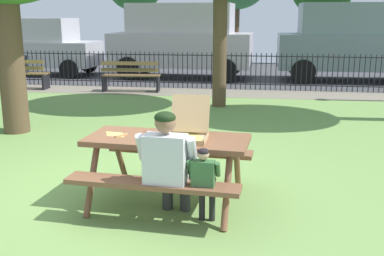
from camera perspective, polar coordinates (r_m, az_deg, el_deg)
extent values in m
cube|color=#72994E|center=(7.81, -5.53, -1.90)|extent=(28.00, 11.94, 0.02)
cube|color=gray|center=(12.86, 0.18, 4.42)|extent=(28.00, 1.40, 0.01)
cube|color=#424247|center=(17.37, 2.43, 6.85)|extent=(28.00, 7.77, 0.01)
cube|color=brown|center=(5.15, -3.06, -1.47)|extent=(1.85, 0.88, 0.06)
cube|color=brown|center=(4.69, -4.99, -6.90)|extent=(1.81, 0.40, 0.05)
cube|color=brown|center=(5.79, -1.43, -2.81)|extent=(1.81, 0.40, 0.05)
cylinder|color=brown|center=(5.14, -12.26, -6.30)|extent=(0.10, 0.44, 0.74)
cylinder|color=brown|center=(5.86, -8.90, -3.63)|extent=(0.10, 0.44, 0.74)
cylinder|color=brown|center=(4.74, 4.33, -7.77)|extent=(0.10, 0.44, 0.74)
cylinder|color=brown|center=(5.51, 5.59, -4.66)|extent=(0.10, 0.44, 0.74)
cube|color=tan|center=(5.01, -0.62, -1.45)|extent=(0.43, 0.43, 0.01)
cube|color=silver|center=(5.01, -0.62, -1.38)|extent=(0.40, 0.40, 0.00)
cube|color=tan|center=(4.81, -1.04, -1.78)|extent=(0.43, 0.02, 0.04)
cube|color=tan|center=(5.21, -0.23, -0.56)|extent=(0.43, 0.02, 0.04)
cube|color=tan|center=(5.04, -2.96, -1.04)|extent=(0.02, 0.43, 0.04)
cube|color=tan|center=(4.98, 1.76, -1.24)|extent=(0.02, 0.43, 0.04)
cube|color=tan|center=(5.17, -0.20, 1.84)|extent=(0.43, 0.19, 0.40)
cylinder|color=tan|center=(5.01, -0.62, -1.32)|extent=(0.37, 0.37, 0.01)
cylinder|color=#E8DB61|center=(5.01, -0.62, -1.24)|extent=(0.34, 0.34, 0.00)
pyramid|color=#EFC962|center=(5.34, -9.51, -0.69)|extent=(0.29, 0.28, 0.01)
cube|color=tan|center=(5.24, -8.72, -0.91)|extent=(0.12, 0.15, 0.02)
cylinder|color=#313131|center=(5.14, -3.04, -7.63)|extent=(0.12, 0.12, 0.44)
cylinder|color=#313131|center=(4.86, -3.74, -5.76)|extent=(0.18, 0.43, 0.15)
cylinder|color=#313131|center=(5.09, -0.85, -7.82)|extent=(0.12, 0.12, 0.44)
cylinder|color=#313131|center=(4.81, -1.44, -5.95)|extent=(0.18, 0.43, 0.15)
cube|color=silver|center=(4.57, -3.31, -4.00)|extent=(0.43, 0.25, 0.52)
cylinder|color=silver|center=(4.66, -6.24, -2.37)|extent=(0.10, 0.21, 0.31)
cylinder|color=silver|center=(4.52, 0.01, -2.78)|extent=(0.10, 0.21, 0.31)
sphere|color=#8C6647|center=(4.49, -3.31, 0.70)|extent=(0.21, 0.21, 0.21)
ellipsoid|color=black|center=(4.47, -3.36, 1.30)|extent=(0.21, 0.20, 0.12)
cylinder|color=#242424|center=(4.87, 1.25, -8.85)|extent=(0.06, 0.06, 0.44)
cylinder|color=#242424|center=(4.68, 0.99, -6.70)|extent=(0.10, 0.23, 0.08)
cylinder|color=#242424|center=(4.85, 2.51, -8.95)|extent=(0.06, 0.06, 0.44)
cylinder|color=#242424|center=(4.66, 2.30, -6.80)|extent=(0.10, 0.23, 0.08)
cube|color=#386638|center=(4.52, 1.38, -5.77)|extent=(0.23, 0.13, 0.28)
cylinder|color=#386638|center=(4.56, -0.29, -4.87)|extent=(0.06, 0.12, 0.17)
cylinder|color=#386638|center=(4.51, 3.20, -5.11)|extent=(0.06, 0.12, 0.17)
sphere|color=tan|center=(4.47, 1.42, -3.25)|extent=(0.11, 0.11, 0.11)
ellipsoid|color=black|center=(4.46, 1.41, -2.94)|extent=(0.11, 0.11, 0.06)
cylinder|color=black|center=(13.43, 0.63, 8.97)|extent=(19.87, 0.03, 0.03)
cylinder|color=black|center=(13.52, 0.62, 5.57)|extent=(19.87, 0.03, 0.03)
cylinder|color=black|center=(15.52, -22.29, 6.98)|extent=(0.02, 0.02, 1.05)
cylinder|color=black|center=(15.45, -21.84, 6.99)|extent=(0.02, 0.02, 1.05)
cylinder|color=black|center=(15.38, -21.38, 7.00)|extent=(0.02, 0.02, 1.05)
cylinder|color=black|center=(15.31, -20.92, 7.02)|extent=(0.02, 0.02, 1.05)
cylinder|color=black|center=(15.24, -20.46, 7.03)|extent=(0.02, 0.02, 1.05)
cylinder|color=black|center=(15.17, -19.99, 7.04)|extent=(0.02, 0.02, 1.05)
cylinder|color=black|center=(15.11, -19.51, 7.05)|extent=(0.02, 0.02, 1.05)
cylinder|color=black|center=(15.04, -19.04, 7.06)|extent=(0.02, 0.02, 1.05)
cylinder|color=black|center=(14.98, -18.55, 7.08)|extent=(0.02, 0.02, 1.05)
cylinder|color=black|center=(14.91, -18.07, 7.09)|extent=(0.02, 0.02, 1.05)
cylinder|color=black|center=(14.85, -17.58, 7.10)|extent=(0.02, 0.02, 1.05)
cylinder|color=black|center=(14.79, -17.08, 7.11)|extent=(0.02, 0.02, 1.05)
cylinder|color=black|center=(14.73, -16.59, 7.12)|extent=(0.02, 0.02, 1.05)
cylinder|color=black|center=(14.67, -16.08, 7.12)|extent=(0.02, 0.02, 1.05)
cylinder|color=black|center=(14.61, -15.58, 7.13)|extent=(0.02, 0.02, 1.05)
cylinder|color=black|center=(14.56, -15.07, 7.14)|extent=(0.02, 0.02, 1.05)
cylinder|color=black|center=(14.50, -14.55, 7.15)|extent=(0.02, 0.02, 1.05)
cylinder|color=black|center=(14.45, -14.03, 7.15)|extent=(0.02, 0.02, 1.05)
cylinder|color=black|center=(14.39, -13.51, 7.16)|extent=(0.02, 0.02, 1.05)
cylinder|color=black|center=(14.34, -12.99, 7.17)|extent=(0.02, 0.02, 1.05)
cylinder|color=black|center=(14.29, -12.46, 7.17)|extent=(0.02, 0.02, 1.05)
cylinder|color=black|center=(14.24, -11.92, 7.18)|extent=(0.02, 0.02, 1.05)
cylinder|color=black|center=(14.19, -11.38, 7.18)|extent=(0.02, 0.02, 1.05)
cylinder|color=black|center=(14.14, -10.84, 7.18)|extent=(0.02, 0.02, 1.05)
cylinder|color=black|center=(14.10, -10.30, 7.19)|extent=(0.02, 0.02, 1.05)
cylinder|color=black|center=(14.05, -9.75, 7.19)|extent=(0.02, 0.02, 1.05)
cylinder|color=black|center=(14.01, -9.20, 7.19)|extent=(0.02, 0.02, 1.05)
cylinder|color=black|center=(13.97, -8.64, 7.19)|extent=(0.02, 0.02, 1.05)
cylinder|color=black|center=(13.93, -8.09, 7.19)|extent=(0.02, 0.02, 1.05)
cylinder|color=black|center=(13.89, -7.52, 7.19)|extent=(0.02, 0.02, 1.05)
cylinder|color=black|center=(13.85, -6.96, 7.19)|extent=(0.02, 0.02, 1.05)
cylinder|color=black|center=(13.81, -6.39, 7.19)|extent=(0.02, 0.02, 1.05)
cylinder|color=black|center=(13.78, -5.82, 7.19)|extent=(0.02, 0.02, 1.05)
cylinder|color=black|center=(13.74, -5.25, 7.18)|extent=(0.02, 0.02, 1.05)
cylinder|color=black|center=(13.71, -4.67, 7.18)|extent=(0.02, 0.02, 1.05)
cylinder|color=black|center=(13.68, -4.09, 7.17)|extent=(0.02, 0.02, 1.05)
cylinder|color=black|center=(13.65, -3.51, 7.17)|extent=(0.02, 0.02, 1.05)
cylinder|color=black|center=(13.62, -2.93, 7.16)|extent=(0.02, 0.02, 1.05)
cylinder|color=black|center=(13.59, -2.34, 7.16)|extent=(0.02, 0.02, 1.05)
cylinder|color=black|center=(13.56, -1.75, 7.15)|extent=(0.02, 0.02, 1.05)
cylinder|color=black|center=(13.54, -1.16, 7.14)|extent=(0.02, 0.02, 1.05)
cylinder|color=black|center=(13.52, -0.57, 7.13)|extent=(0.02, 0.02, 1.05)
cylinder|color=black|center=(13.49, 0.03, 7.12)|extent=(0.02, 0.02, 1.05)
cylinder|color=black|center=(13.47, 0.63, 7.11)|extent=(0.02, 0.02, 1.05)
cylinder|color=black|center=(13.46, 1.22, 7.10)|extent=(0.02, 0.02, 1.05)
cylinder|color=black|center=(13.44, 1.82, 7.08)|extent=(0.02, 0.02, 1.05)
cylinder|color=black|center=(13.42, 2.43, 7.07)|extent=(0.02, 0.02, 1.05)
cylinder|color=black|center=(13.41, 3.03, 7.06)|extent=(0.02, 0.02, 1.05)
cylinder|color=black|center=(13.39, 3.63, 7.04)|extent=(0.02, 0.02, 1.05)
cylinder|color=black|center=(13.38, 4.24, 7.03)|extent=(0.02, 0.02, 1.05)
cylinder|color=black|center=(13.37, 4.84, 7.01)|extent=(0.02, 0.02, 1.05)
cylinder|color=black|center=(13.36, 5.45, 6.99)|extent=(0.02, 0.02, 1.05)
cylinder|color=black|center=(13.36, 6.06, 6.97)|extent=(0.02, 0.02, 1.05)
cylinder|color=black|center=(13.35, 6.67, 6.96)|extent=(0.02, 0.02, 1.05)
cylinder|color=black|center=(13.35, 7.28, 6.94)|extent=(0.02, 0.02, 1.05)
cylinder|color=black|center=(13.35, 7.89, 6.92)|extent=(0.02, 0.02, 1.05)
cylinder|color=black|center=(13.34, 8.49, 6.89)|extent=(0.02, 0.02, 1.05)
cylinder|color=black|center=(13.34, 9.10, 6.87)|extent=(0.02, 0.02, 1.05)
cylinder|color=black|center=(13.35, 9.71, 6.85)|extent=(0.02, 0.02, 1.05)
cylinder|color=black|center=(13.35, 10.32, 6.83)|extent=(0.02, 0.02, 1.05)
cylinder|color=black|center=(13.35, 10.93, 6.80)|extent=(0.02, 0.02, 1.05)
cylinder|color=black|center=(13.36, 11.54, 6.78)|extent=(0.02, 0.02, 1.05)
cylinder|color=black|center=(13.37, 12.14, 6.75)|extent=(0.02, 0.02, 1.05)
cylinder|color=black|center=(13.38, 12.75, 6.72)|extent=(0.02, 0.02, 1.05)
cylinder|color=black|center=(13.39, 13.35, 6.70)|extent=(0.02, 0.02, 1.05)
cylinder|color=black|center=(13.40, 13.96, 6.67)|extent=(0.02, 0.02, 1.05)
cylinder|color=black|center=(13.41, 14.56, 6.64)|extent=(0.02, 0.02, 1.05)
cylinder|color=black|center=(13.43, 15.16, 6.61)|extent=(0.02, 0.02, 1.05)
cylinder|color=black|center=(13.45, 15.76, 6.58)|extent=(0.02, 0.02, 1.05)
cylinder|color=black|center=(13.46, 16.36, 6.55)|extent=(0.02, 0.02, 1.05)
cylinder|color=black|center=(13.48, 16.96, 6.52)|extent=(0.02, 0.02, 1.05)
cylinder|color=black|center=(13.50, 17.55, 6.49)|extent=(0.02, 0.02, 1.05)
cylinder|color=black|center=(13.53, 18.14, 6.45)|extent=(0.02, 0.02, 1.05)
cylinder|color=black|center=(13.55, 18.73, 6.42)|extent=(0.02, 0.02, 1.05)
cylinder|color=black|center=(13.58, 19.32, 6.39)|extent=(0.02, 0.02, 1.05)
cylinder|color=black|center=(13.60, 19.91, 6.35)|extent=(0.02, 0.02, 1.05)
cylinder|color=black|center=(13.63, 20.49, 6.32)|extent=(0.02, 0.02, 1.05)
cylinder|color=black|center=(13.66, 21.07, 6.28)|extent=(0.02, 0.02, 1.05)
cylinder|color=black|center=(13.69, 21.65, 6.25)|extent=(0.02, 0.02, 1.05)
cylinder|color=black|center=(13.72, 22.23, 6.21)|extent=(0.02, 0.02, 1.05)
cube|color=olive|center=(14.49, -20.10, 6.42)|extent=(1.60, 0.14, 0.04)
cube|color=olive|center=(14.37, -20.36, 6.34)|extent=(1.60, 0.14, 0.04)
cube|color=olive|center=(14.25, -20.61, 6.26)|extent=(1.60, 0.14, 0.04)
cube|color=olive|center=(14.17, -20.78, 6.95)|extent=(1.60, 0.10, 0.11)
cube|color=olive|center=(14.16, -20.85, 7.67)|extent=(1.60, 0.10, 0.11)
cube|color=black|center=(14.02, -17.60, 5.48)|extent=(0.06, 0.44, 0.44)
cube|color=brown|center=(13.24, -7.38, 6.51)|extent=(1.60, 0.23, 0.04)
cube|color=brown|center=(13.10, -7.50, 6.44)|extent=(1.60, 0.23, 0.04)
cube|color=brown|center=(12.96, -7.62, 6.36)|extent=(1.60, 0.23, 0.04)
cube|color=brown|center=(12.88, -7.70, 7.11)|extent=(1.60, 0.18, 0.11)
cube|color=brown|center=(12.86, -7.72, 7.91)|extent=(1.60, 0.18, 0.11)
cube|color=black|center=(12.95, -4.20, 5.45)|extent=(0.08, 0.44, 0.44)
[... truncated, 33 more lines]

